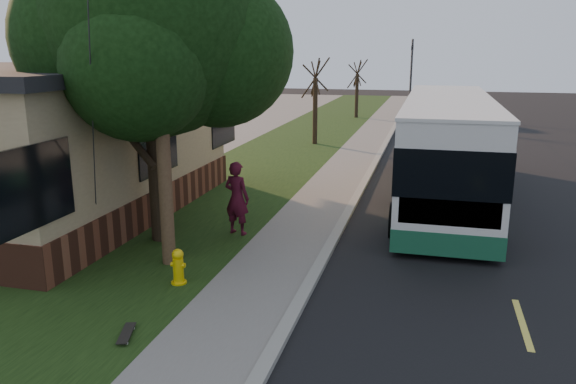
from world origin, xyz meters
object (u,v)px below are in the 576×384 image
at_px(bare_tree_far, 357,90).
at_px(dumpster, 51,179).
at_px(utility_pole, 158,54).
at_px(skateboard_main, 126,333).
at_px(fire_hydrant, 178,267).
at_px(bare_tree_near, 315,103).
at_px(transit_bus, 446,146).
at_px(skateboarder, 237,198).
at_px(distant_car, 450,110).
at_px(leafy_tree, 156,30).
at_px(traffic_signal, 411,71).

distance_m(bare_tree_far, dumpster, 25.66).
bearing_deg(utility_pole, skateboard_main, -76.04).
bearing_deg(utility_pole, bare_tree_far, 89.40).
relative_size(fire_hydrant, bare_tree_far, 0.18).
xyz_separation_m(bare_tree_near, transit_bus, (6.22, -9.36, -0.41)).
relative_size(skateboarder, dumpster, 1.07).
xyz_separation_m(utility_pole, transit_bus, (6.03, 7.65, -2.89)).
bearing_deg(transit_bus, skateboarder, -134.52).
relative_size(transit_bus, dumpster, 6.81).
bearing_deg(distant_car, bare_tree_near, -127.66).
distance_m(utility_pole, leafy_tree, 1.94).
height_order(leafy_tree, bare_tree_far, leafy_tree).
bearing_deg(distant_car, utility_pole, -108.58).
xyz_separation_m(utility_pole, bare_tree_near, (-0.19, 17.01, -2.48)).
relative_size(traffic_signal, skateboard_main, 7.34).
relative_size(transit_bus, skateboard_main, 16.15).
bearing_deg(transit_bus, dumpster, -164.08).
bearing_deg(fire_hydrant, utility_pole, 125.38).
bearing_deg(traffic_signal, transit_bus, -84.99).
bearing_deg(dumpster, traffic_signal, 71.03).
bearing_deg(skateboard_main, fire_hydrant, 92.55).
relative_size(leafy_tree, dumpster, 4.38).
relative_size(traffic_signal, dumpster, 3.09).
relative_size(fire_hydrant, skateboard_main, 0.99).
xyz_separation_m(leafy_tree, bare_tree_far, (1.17, 27.35, -3.16)).
xyz_separation_m(traffic_signal, dumpster, (-9.90, -28.82, -2.43)).
distance_m(bare_tree_near, bare_tree_far, 12.01).
relative_size(traffic_signal, distant_car, 1.10).
height_order(utility_pole, leafy_tree, utility_pole).
relative_size(leafy_tree, transit_bus, 0.64).
height_order(fire_hydrant, transit_bus, transit_bus).
bearing_deg(bare_tree_far, bare_tree_near, -92.39).
xyz_separation_m(bare_tree_far, dumpster, (-6.40, -24.82, -1.27)).
bearing_deg(utility_pole, dumpster, 145.50).
bearing_deg(distant_car, bare_tree_far, 163.57).
distance_m(leafy_tree, bare_tree_far, 27.56).
bearing_deg(fire_hydrant, skateboarder, 88.28).
distance_m(leafy_tree, dumpster, 7.31).
distance_m(dumpster, distant_car, 26.77).
bearing_deg(distant_car, skateboarder, -108.06).
height_order(traffic_signal, skateboard_main, traffic_signal).
bearing_deg(skateboarder, fire_hydrant, 102.60).
bearing_deg(bare_tree_far, skateboard_main, -89.11).
bearing_deg(dumpster, bare_tree_far, 75.53).
height_order(bare_tree_near, skateboarder, bare_tree_near).
height_order(utility_pole, distant_car, utility_pole).
bearing_deg(dumpster, bare_tree_near, 65.27).
relative_size(transit_bus, skateboarder, 6.34).
xyz_separation_m(traffic_signal, transit_bus, (2.22, -25.36, -1.42)).
bearing_deg(fire_hydrant, skateboard_main, -87.45).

